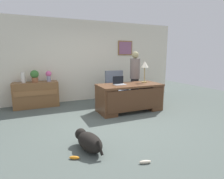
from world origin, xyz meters
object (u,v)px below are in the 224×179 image
(laptop, at_px, (119,82))
(dog_toy_plush, at_px, (74,158))
(person_standing, at_px, (135,77))
(potted_plant, at_px, (35,76))
(vase_with_flowers, at_px, (49,75))
(armchair, at_px, (116,89))
(credenza, at_px, (36,95))
(desk, at_px, (130,97))
(dog_toy_bone, at_px, (145,162))
(vase_empty, at_px, (23,78))
(desk_lamp, at_px, (145,66))
(dog_lying, at_px, (89,141))

(laptop, relative_size, dog_toy_plush, 1.96)
(person_standing, height_order, potted_plant, person_standing)
(laptop, relative_size, vase_with_flowers, 0.99)
(armchair, height_order, person_standing, person_standing)
(credenza, xyz_separation_m, potted_plant, (-0.00, 0.00, 0.58))
(desk, xyz_separation_m, credenza, (-2.39, 1.50, -0.03))
(person_standing, xyz_separation_m, potted_plant, (-3.00, 0.74, 0.10))
(person_standing, bearing_deg, dog_toy_bone, -117.81)
(desk, height_order, vase_empty, vase_empty)
(vase_empty, bearing_deg, potted_plant, 0.00)
(desk_lamp, xyz_separation_m, dog_toy_bone, (-1.61, -2.52, -1.22))
(credenza, relative_size, desk_lamp, 2.08)
(vase_empty, bearing_deg, armchair, -11.51)
(credenza, height_order, vase_empty, vase_empty)
(credenza, bearing_deg, desk, -32.08)
(desk_lamp, bearing_deg, vase_with_flowers, 152.39)
(credenza, height_order, person_standing, person_standing)
(desk, bearing_deg, vase_empty, 151.01)
(person_standing, relative_size, desk_lamp, 2.72)
(laptop, height_order, desk_lamp, desk_lamp)
(dog_toy_bone, bearing_deg, person_standing, 62.19)
(person_standing, height_order, vase_with_flowers, person_standing)
(dog_lying, height_order, vase_empty, vase_empty)
(dog_toy_bone, bearing_deg, vase_empty, 113.32)
(armchair, relative_size, dog_toy_plush, 6.42)
(potted_plant, bearing_deg, armchair, -12.96)
(dog_lying, relative_size, vase_with_flowers, 2.33)
(armchair, relative_size, potted_plant, 2.92)
(vase_empty, xyz_separation_m, dog_toy_plush, (0.74, -3.33, -0.89))
(vase_with_flowers, bearing_deg, desk, -36.88)
(armchair, distance_m, dog_toy_bone, 3.50)
(person_standing, bearing_deg, laptop, -142.87)
(desk, height_order, laptop, laptop)
(armchair, bearing_deg, vase_empty, 168.49)
(armchair, xyz_separation_m, laptop, (-0.31, -0.86, 0.34))
(vase_empty, bearing_deg, dog_lying, -72.00)
(vase_with_flowers, bearing_deg, desk_lamp, -27.61)
(dog_lying, bearing_deg, dog_toy_plush, -146.22)
(credenza, distance_m, vase_empty, 0.62)
(armchair, relative_size, person_standing, 0.63)
(desk_lamp, bearing_deg, vase_empty, 157.71)
(armchair, relative_size, laptop, 3.28)
(armchair, height_order, vase_empty, vase_empty)
(desk, relative_size, dog_toy_plush, 10.84)
(armchair, bearing_deg, desk, -90.85)
(person_standing, bearing_deg, armchair, 162.81)
(laptop, xyz_separation_m, vase_empty, (-2.41, 1.42, 0.09))
(desk, distance_m, desk_lamp, 1.02)
(vase_empty, distance_m, dog_toy_bone, 4.30)
(laptop, height_order, vase_empty, vase_empty)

